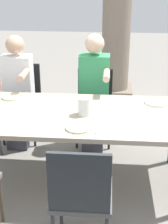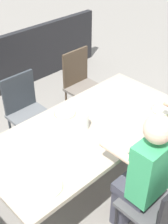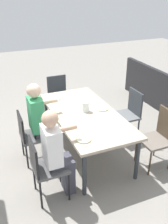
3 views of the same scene
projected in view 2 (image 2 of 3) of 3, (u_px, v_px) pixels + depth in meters
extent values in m
plane|color=gray|center=(87.00, 180.00, 3.33)|extent=(16.00, 16.00, 0.00)
cube|color=tan|center=(88.00, 129.00, 2.91)|extent=(2.09, 1.00, 0.04)
cylinder|color=#2D3338|center=(118.00, 104.00, 3.91)|extent=(0.06, 0.06, 0.70)
cube|color=#6A6158|center=(86.00, 90.00, 3.99)|extent=(0.44, 0.44, 0.04)
cube|color=#473828|center=(75.00, 68.00, 3.97)|extent=(0.42, 0.03, 0.49)
cylinder|color=#473828|center=(86.00, 116.00, 3.92)|extent=(0.03, 0.03, 0.45)
cylinder|color=#473828|center=(105.00, 105.00, 4.13)|extent=(0.03, 0.03, 0.45)
cylinder|color=#473828|center=(66.00, 104.00, 4.14)|extent=(0.03, 0.03, 0.45)
cylinder|color=#473828|center=(86.00, 94.00, 4.35)|extent=(0.03, 0.03, 0.45)
cube|color=#4F4F50|center=(150.00, 205.00, 2.52)|extent=(0.44, 0.44, 0.04)
cylinder|color=black|center=(142.00, 197.00, 2.88)|extent=(0.03, 0.03, 0.43)
cylinder|color=black|center=(116.00, 221.00, 2.66)|extent=(0.03, 0.03, 0.43)
cube|color=#5B5E61|center=(31.00, 117.00, 3.49)|extent=(0.44, 0.44, 0.04)
cube|color=#2D3338|center=(19.00, 93.00, 3.47)|extent=(0.42, 0.03, 0.47)
cylinder|color=#2D3338|center=(30.00, 148.00, 3.42)|extent=(0.03, 0.03, 0.45)
cylinder|color=#2D3338|center=(55.00, 133.00, 3.63)|extent=(0.03, 0.03, 0.45)
cylinder|color=#2D3338|center=(11.00, 133.00, 3.64)|extent=(0.03, 0.03, 0.45)
cylinder|color=#2D3338|center=(37.00, 120.00, 3.85)|extent=(0.03, 0.03, 0.45)
cube|color=#3F3F4C|center=(125.00, 203.00, 2.80)|extent=(0.24, 0.14, 0.46)
cube|color=#3F3F4C|center=(135.00, 189.00, 2.58)|extent=(0.28, 0.32, 0.10)
cube|color=#389E60|center=(151.00, 169.00, 2.33)|extent=(0.34, 0.20, 0.54)
sphere|color=beige|center=(158.00, 130.00, 2.10)|extent=(0.21, 0.21, 0.21)
cylinder|color=beige|center=(116.00, 151.00, 2.32)|extent=(0.07, 0.30, 0.07)
cylinder|color=silver|center=(161.00, 110.00, 3.11)|extent=(0.21, 0.21, 0.01)
torus|color=#A0BE77|center=(161.00, 110.00, 3.11)|extent=(0.21, 0.21, 0.01)
cube|color=silver|center=(153.00, 116.00, 3.03)|extent=(0.02, 0.17, 0.01)
cylinder|color=silver|center=(65.00, 113.00, 3.06)|extent=(0.22, 0.22, 0.01)
torus|color=#A0BE77|center=(65.00, 113.00, 3.06)|extent=(0.22, 0.22, 0.01)
cube|color=silver|center=(76.00, 108.00, 3.15)|extent=(0.02, 0.17, 0.01)
cube|color=silver|center=(53.00, 120.00, 2.98)|extent=(0.02, 0.17, 0.01)
cylinder|color=white|center=(47.00, 187.00, 2.29)|extent=(0.25, 0.25, 0.01)
torus|color=#A9CD91|center=(46.00, 186.00, 2.28)|extent=(0.25, 0.25, 0.01)
cube|color=silver|center=(62.00, 177.00, 2.37)|extent=(0.03, 0.17, 0.01)
cube|color=silver|center=(30.00, 198.00, 2.20)|extent=(0.02, 0.17, 0.01)
cylinder|color=white|center=(82.00, 121.00, 2.83)|extent=(0.12, 0.12, 0.17)
cylinder|color=#EFEAC6|center=(82.00, 123.00, 2.85)|extent=(0.11, 0.11, 0.11)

